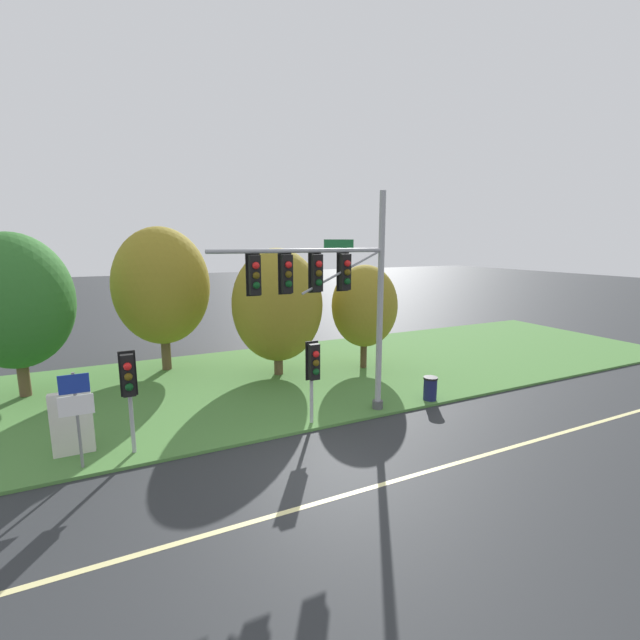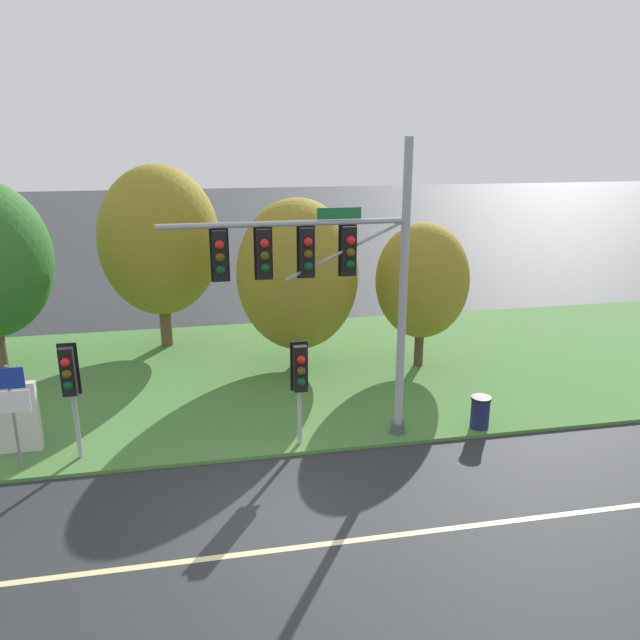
{
  "view_description": "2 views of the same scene",
  "coord_description": "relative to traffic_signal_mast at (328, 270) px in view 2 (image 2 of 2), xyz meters",
  "views": [
    {
      "loc": [
        -4.62,
        -9.73,
        6.26
      ],
      "look_at": [
        1.99,
        4.08,
        3.47
      ],
      "focal_mm": 24.0,
      "sensor_mm": 36.0,
      "label": 1
    },
    {
      "loc": [
        -1.18,
        -11.87,
        8.18
      ],
      "look_at": [
        1.86,
        3.8,
        3.27
      ],
      "focal_mm": 35.0,
      "sensor_mm": 36.0,
      "label": 2
    }
  ],
  "objects": [
    {
      "name": "tree_mid_verge",
      "position": [
        4.3,
        4.84,
        -1.6
      ],
      "size": [
        3.21,
        3.21,
        5.1
      ],
      "color": "#4C3823",
      "rests_on": "grass_verge"
    },
    {
      "name": "tree_behind_signpost",
      "position": [
        0.1,
        5.63,
        -1.39
      ],
      "size": [
        4.17,
        4.17,
        5.91
      ],
      "color": "brown",
      "rests_on": "grass_verge"
    },
    {
      "name": "grass_verge",
      "position": [
        -1.93,
        5.18,
        -4.74
      ],
      "size": [
        48.0,
        11.5,
        0.1
      ],
      "primitive_type": "cube",
      "color": "#477A38",
      "rests_on": "ground"
    },
    {
      "name": "ground_plane",
      "position": [
        -1.93,
        -3.07,
        -4.79
      ],
      "size": [
        160.0,
        160.0,
        0.0
      ],
      "primitive_type": "plane",
      "color": "#282B2D"
    },
    {
      "name": "traffic_signal_mast",
      "position": [
        0.0,
        0.0,
        0.0
      ],
      "size": [
        6.31,
        0.49,
        7.91
      ],
      "color": "#9EA0A5",
      "rests_on": "grass_verge"
    },
    {
      "name": "tree_left_of_mast",
      "position": [
        -4.59,
        8.75,
        -0.59
      ],
      "size": [
        4.46,
        4.46,
        6.89
      ],
      "color": "brown",
      "rests_on": "grass_verge"
    },
    {
      "name": "route_sign_post",
      "position": [
        -7.77,
        -0.08,
        -2.88
      ],
      "size": [
        0.86,
        0.08,
        2.74
      ],
      "color": "slate",
      "rests_on": "grass_verge"
    },
    {
      "name": "trash_bin",
      "position": [
        4.35,
        -0.14,
        -4.22
      ],
      "size": [
        0.56,
        0.56,
        0.93
      ],
      "color": "#191E4C",
      "rests_on": "grass_verge"
    },
    {
      "name": "info_kiosk",
      "position": [
        -8.02,
        0.91,
        -3.74
      ],
      "size": [
        1.1,
        0.24,
        1.9
      ],
      "color": "beige",
      "rests_on": "grass_verge"
    },
    {
      "name": "lane_stripe",
      "position": [
        -1.93,
        -4.27,
        -4.78
      ],
      "size": [
        36.0,
        0.16,
        0.01
      ],
      "primitive_type": "cube",
      "color": "beige",
      "rests_on": "ground"
    },
    {
      "name": "pedestrian_signal_near_kerb",
      "position": [
        -0.78,
        -0.25,
        -2.61
      ],
      "size": [
        0.46,
        0.55,
        2.9
      ],
      "color": "#9EA0A5",
      "rests_on": "grass_verge"
    },
    {
      "name": "pedestrian_signal_further_along",
      "position": [
        -6.44,
        0.09,
        -2.43
      ],
      "size": [
        0.46,
        0.55,
        3.11
      ],
      "color": "#9EA0A5",
      "rests_on": "grass_verge"
    }
  ]
}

